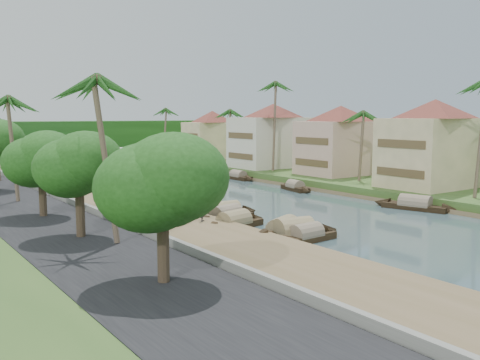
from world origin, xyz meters
TOP-DOWN VIEW (x-y plane):
  - ground at (0.00, 0.00)m, footprint 220.00×220.00m
  - left_bank at (-16.00, 20.00)m, footprint 10.00×180.00m
  - right_bank at (19.00, 20.00)m, footprint 16.00×180.00m
  - retaining_wall at (-20.20, 20.00)m, footprint 0.40×180.00m
  - far_right_fill at (56.00, 20.00)m, footprint 60.00×220.00m
  - treeline at (0.00, 100.00)m, footprint 120.00×14.00m
  - bridge at (0.00, 72.00)m, footprint 28.00×4.00m
  - building_near at (18.99, -2.00)m, footprint 14.85×14.85m
  - building_mid at (19.99, 14.00)m, footprint 14.11×14.11m
  - building_far at (18.99, 28.00)m, footprint 15.59×15.59m
  - building_distant at (19.99, 48.00)m, footprint 12.62×12.62m
  - sampan_0 at (-8.61, -10.38)m, footprint 7.43×2.01m
  - sampan_1 at (-8.76, -9.15)m, footprint 8.69×3.20m
  - sampan_2 at (-8.69, -7.80)m, footprint 8.12×4.96m
  - sampan_3 at (-9.31, -0.48)m, footprint 8.33×3.61m
  - sampan_4 at (-10.33, -3.26)m, footprint 8.02×3.43m
  - sampan_5 at (-8.22, 1.15)m, footprint 7.15×2.16m
  - sampan_6 at (-9.82, 5.78)m, footprint 7.12×2.01m
  - sampan_7 at (-9.69, 6.45)m, footprint 7.70×3.84m
  - sampan_8 at (-9.27, 16.24)m, footprint 8.08×2.30m
  - sampan_9 at (-7.87, 17.34)m, footprint 7.82×3.66m
  - sampan_10 at (-9.49, 18.59)m, footprint 6.53×1.68m
  - sampan_11 at (-8.29, 19.78)m, footprint 8.72×4.37m
  - sampan_12 at (-9.01, 28.72)m, footprint 7.84×2.00m
  - sampan_13 at (-8.87, 31.95)m, footprint 7.92×4.46m
  - sampan_14 at (9.95, -6.44)m, footprint 4.17×9.24m
  - sampan_15 at (9.08, 11.10)m, footprint 2.74×7.07m
  - sampan_16 at (10.08, 25.21)m, footprint 1.82×7.86m
  - canoe_1 at (-8.58, 1.26)m, footprint 4.27×2.48m
  - canoe_2 at (-8.66, 19.27)m, footprint 5.46×3.23m
  - palm_1 at (16.00, 6.57)m, footprint 3.20×3.20m
  - palm_2 at (15.00, 22.88)m, footprint 3.20×3.20m
  - palm_3 at (16.00, 36.12)m, footprint 3.20×3.20m
  - palm_4 at (-23.00, -8.04)m, footprint 3.20×3.20m
  - palm_5 at (-24.00, 13.37)m, footprint 3.20×3.20m
  - palm_7 at (14.00, 56.74)m, footprint 3.20×3.20m
  - tree_0 at (-24.00, -16.93)m, footprint 5.35×5.35m
  - tree_1 at (-24.00, -4.79)m, footprint 4.87×4.87m
  - tree_2 at (-24.00, 4.34)m, footprint 5.04×5.04m
  - tree_6 at (24.00, 28.20)m, footprint 4.49×4.49m
  - person_near at (-13.00, -2.49)m, footprint 0.74×0.72m
  - person_far at (-15.26, 9.34)m, footprint 0.85×0.67m

SIDE VIEW (x-z plane):
  - ground at x=0.00m, z-range 0.00..0.00m
  - canoe_1 at x=-8.58m, z-range -0.25..0.45m
  - canoe_2 at x=-8.66m, z-range -0.31..0.51m
  - left_bank at x=-16.00m, z-range 0.00..0.80m
  - sampan_10 at x=-9.49m, z-range -0.52..1.33m
  - sampan_12 at x=-9.01m, z-range -0.54..1.35m
  - sampan_15 at x=9.08m, z-range -0.55..1.36m
  - sampan_16 at x=10.08m, z-range -0.57..1.38m
  - sampan_0 at x=-8.61m, z-range -0.58..1.39m
  - sampan_9 at x=-7.87m, z-range -0.58..1.40m
  - sampan_7 at x=-9.69m, z-range -0.61..1.44m
  - sampan_6 at x=-9.82m, z-range -0.65..1.48m
  - sampan_2 at x=-8.69m, z-range -0.67..1.50m
  - sampan_13 at x=-8.87m, z-range -0.67..1.50m
  - sampan_14 at x=9.95m, z-range -0.69..1.52m
  - sampan_3 at x=-9.31m, z-range -0.69..1.52m
  - sampan_4 at x=-10.33m, z-range -0.70..1.53m
  - sampan_5 at x=-8.22m, z-range -0.71..1.55m
  - sampan_11 at x=-8.29m, z-range -0.79..1.63m
  - sampan_8 at x=-9.27m, z-range -0.81..1.65m
  - sampan_1 at x=-8.76m, z-range -0.82..1.67m
  - far_right_fill at x=56.00m, z-range 0.00..1.15m
  - right_bank at x=19.00m, z-range 0.00..1.20m
  - retaining_wall at x=-20.20m, z-range 0.80..1.90m
  - person_near at x=-13.00m, z-range 0.80..2.51m
  - person_far at x=-15.26m, z-range 0.80..2.53m
  - bridge at x=0.00m, z-range 0.52..2.92m
  - treeline at x=0.00m, z-range 0.00..8.00m
  - building_distant at x=19.99m, z-range 1.28..10.48m
  - tree_2 at x=-24.00m, z-range 2.61..9.32m
  - building_mid at x=19.99m, z-range 1.28..10.98m
  - tree_1 at x=-24.00m, z-range 2.76..9.65m
  - tree_0 at x=-24.00m, z-range 2.69..9.81m
  - building_near at x=18.99m, z-range 1.28..11.48m
  - building_far at x=18.99m, z-range 1.28..11.48m
  - tree_6 at x=24.00m, z-range 3.07..10.72m
  - palm_1 at x=16.00m, z-range 4.56..14.77m
  - palm_3 at x=16.00m, z-range 4.78..15.45m
  - palm_7 at x=14.00m, z-range 4.97..16.04m
  - palm_5 at x=-24.00m, z-range 5.25..16.52m
  - palm_4 at x=-23.00m, z-range 5.57..17.47m
  - palm_2 at x=15.00m, z-range 6.62..21.31m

